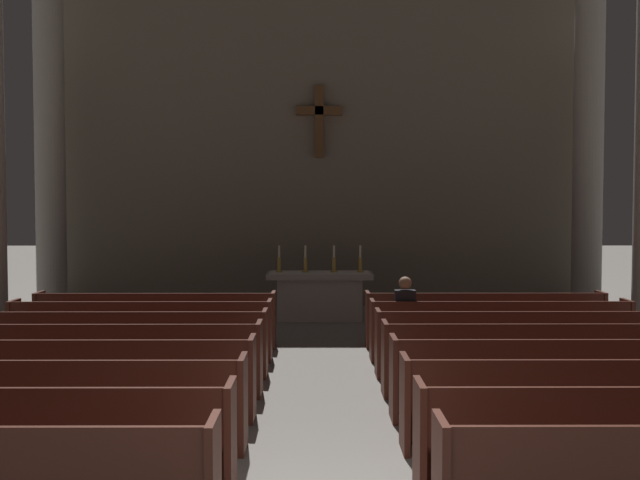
# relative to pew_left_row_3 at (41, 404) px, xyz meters

# --- Properties ---
(pew_left_row_3) EXTENTS (4.05, 0.50, 0.95)m
(pew_left_row_3) POSITION_rel_pew_left_row_3_xyz_m (0.00, 0.00, 0.00)
(pew_left_row_3) COLOR #4C2319
(pew_left_row_3) RESTS_ON ground
(pew_left_row_4) EXTENTS (4.05, 0.50, 0.95)m
(pew_left_row_4) POSITION_rel_pew_left_row_3_xyz_m (0.00, 1.13, 0.00)
(pew_left_row_4) COLOR #4C2319
(pew_left_row_4) RESTS_ON ground
(pew_left_row_5) EXTENTS (4.05, 0.50, 0.95)m
(pew_left_row_5) POSITION_rel_pew_left_row_3_xyz_m (0.00, 2.25, 0.00)
(pew_left_row_5) COLOR #4C2319
(pew_left_row_5) RESTS_ON ground
(pew_left_row_6) EXTENTS (4.05, 0.50, 0.95)m
(pew_left_row_6) POSITION_rel_pew_left_row_3_xyz_m (0.00, 3.38, 0.00)
(pew_left_row_6) COLOR #4C2319
(pew_left_row_6) RESTS_ON ground
(pew_left_row_7) EXTENTS (4.05, 0.50, 0.95)m
(pew_left_row_7) POSITION_rel_pew_left_row_3_xyz_m (0.00, 4.51, 0.00)
(pew_left_row_7) COLOR #4C2319
(pew_left_row_7) RESTS_ON ground
(pew_left_row_8) EXTENTS (4.05, 0.50, 0.95)m
(pew_left_row_8) POSITION_rel_pew_left_row_3_xyz_m (0.00, 5.64, 0.00)
(pew_left_row_8) COLOR #4C2319
(pew_left_row_8) RESTS_ON ground
(pew_right_row_3) EXTENTS (4.05, 0.50, 0.95)m
(pew_right_row_3) POSITION_rel_pew_left_row_3_xyz_m (5.59, 0.00, 0.00)
(pew_right_row_3) COLOR #4C2319
(pew_right_row_3) RESTS_ON ground
(pew_right_row_4) EXTENTS (4.05, 0.50, 0.95)m
(pew_right_row_4) POSITION_rel_pew_left_row_3_xyz_m (5.59, 1.13, 0.00)
(pew_right_row_4) COLOR #4C2319
(pew_right_row_4) RESTS_ON ground
(pew_right_row_5) EXTENTS (4.05, 0.50, 0.95)m
(pew_right_row_5) POSITION_rel_pew_left_row_3_xyz_m (5.59, 2.25, 0.00)
(pew_right_row_5) COLOR #4C2319
(pew_right_row_5) RESTS_ON ground
(pew_right_row_6) EXTENTS (4.05, 0.50, 0.95)m
(pew_right_row_6) POSITION_rel_pew_left_row_3_xyz_m (5.59, 3.38, 0.00)
(pew_right_row_6) COLOR #4C2319
(pew_right_row_6) RESTS_ON ground
(pew_right_row_7) EXTENTS (4.05, 0.50, 0.95)m
(pew_right_row_7) POSITION_rel_pew_left_row_3_xyz_m (5.59, 4.51, 0.00)
(pew_right_row_7) COLOR #4C2319
(pew_right_row_7) RESTS_ON ground
(pew_right_row_8) EXTENTS (4.05, 0.50, 0.95)m
(pew_right_row_8) POSITION_rel_pew_left_row_3_xyz_m (5.59, 5.64, 0.00)
(pew_right_row_8) COLOR #4C2319
(pew_right_row_8) RESTS_ON ground
(column_left_fourth) EXTENTS (0.97, 0.97, 7.34)m
(column_left_fourth) POSITION_rel_pew_left_row_3_xyz_m (-3.05, 9.51, 3.10)
(column_left_fourth) COLOR #9E998E
(column_left_fourth) RESTS_ON ground
(column_right_fourth) EXTENTS (0.97, 0.97, 7.34)m
(column_right_fourth) POSITION_rel_pew_left_row_3_xyz_m (8.64, 9.51, 3.10)
(column_right_fourth) COLOR #9E998E
(column_right_fourth) RESTS_ON ground
(altar) EXTENTS (2.20, 0.90, 1.01)m
(altar) POSITION_rel_pew_left_row_3_xyz_m (2.79, 8.79, 0.06)
(altar) COLOR #A8A399
(altar) RESTS_ON ground
(candlestick_outer_left) EXTENTS (0.16, 0.16, 0.56)m
(candlestick_outer_left) POSITION_rel_pew_left_row_3_xyz_m (1.94, 8.79, 0.71)
(candlestick_outer_left) COLOR #B79338
(candlestick_outer_left) RESTS_ON altar
(candlestick_inner_left) EXTENTS (0.16, 0.16, 0.56)m
(candlestick_inner_left) POSITION_rel_pew_left_row_3_xyz_m (2.49, 8.79, 0.71)
(candlestick_inner_left) COLOR #B79338
(candlestick_inner_left) RESTS_ON altar
(candlestick_inner_right) EXTENTS (0.16, 0.16, 0.56)m
(candlestick_inner_right) POSITION_rel_pew_left_row_3_xyz_m (3.09, 8.79, 0.71)
(candlestick_inner_right) COLOR #B79338
(candlestick_inner_right) RESTS_ON altar
(candlestick_outer_right) EXTENTS (0.16, 0.16, 0.56)m
(candlestick_outer_right) POSITION_rel_pew_left_row_3_xyz_m (3.64, 8.79, 0.71)
(candlestick_outer_right) COLOR #B79338
(candlestick_outer_right) RESTS_ON altar
(apse_with_cross) EXTENTS (12.73, 0.45, 7.95)m
(apse_with_cross) POSITION_rel_pew_left_row_3_xyz_m (2.79, 11.18, 3.50)
(apse_with_cross) COLOR #706656
(apse_with_cross) RESTS_ON ground
(lone_worshipper) EXTENTS (0.32, 0.43, 1.32)m
(lone_worshipper) POSITION_rel_pew_left_row_3_xyz_m (4.10, 4.55, 0.22)
(lone_worshipper) COLOR #26262B
(lone_worshipper) RESTS_ON ground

